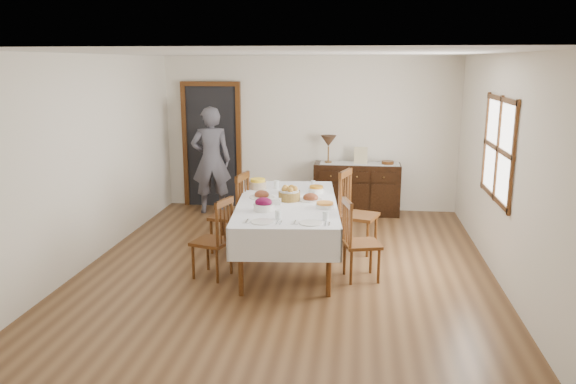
# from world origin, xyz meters

# --- Properties ---
(ground) EXTENTS (6.00, 6.00, 0.00)m
(ground) POSITION_xyz_m (0.00, 0.00, 0.00)
(ground) COLOR brown
(room_shell) EXTENTS (5.02, 6.02, 2.65)m
(room_shell) POSITION_xyz_m (-0.15, 0.42, 1.64)
(room_shell) COLOR white
(room_shell) RESTS_ON ground
(dining_table) EXTENTS (1.44, 2.48, 0.82)m
(dining_table) POSITION_xyz_m (-0.02, 0.16, 0.72)
(dining_table) COLOR white
(dining_table) RESTS_ON ground
(chair_left_near) EXTENTS (0.50, 0.50, 0.97)m
(chair_left_near) POSITION_xyz_m (-0.80, -0.39, 0.49)
(chair_left_near) COLOR #512B10
(chair_left_near) RESTS_ON ground
(chair_left_far) EXTENTS (0.52, 0.52, 1.08)m
(chair_left_far) POSITION_xyz_m (-0.80, 0.56, 0.55)
(chair_left_far) COLOR #512B10
(chair_left_far) RESTS_ON ground
(chair_right_near) EXTENTS (0.49, 0.49, 0.97)m
(chair_right_near) POSITION_xyz_m (0.86, -0.25, 0.49)
(chair_right_near) COLOR #512B10
(chair_right_near) RESTS_ON ground
(chair_right_far) EXTENTS (0.57, 0.57, 1.10)m
(chair_right_far) POSITION_xyz_m (0.82, 0.80, 0.55)
(chair_right_far) COLOR #512B10
(chair_right_far) RESTS_ON ground
(sideboard) EXTENTS (1.42, 0.52, 0.85)m
(sideboard) POSITION_xyz_m (0.83, 2.72, 0.43)
(sideboard) COLOR black
(sideboard) RESTS_ON ground
(person) EXTENTS (0.68, 0.52, 1.91)m
(person) POSITION_xyz_m (-1.60, 2.49, 0.96)
(person) COLOR #504F59
(person) RESTS_ON ground
(bread_basket) EXTENTS (0.27, 0.27, 0.19)m
(bread_basket) POSITION_xyz_m (0.00, 0.21, 0.90)
(bread_basket) COLOR brown
(bread_basket) RESTS_ON dining_table
(egg_basket) EXTENTS (0.23, 0.23, 0.10)m
(egg_basket) POSITION_xyz_m (-0.02, 0.56, 0.85)
(egg_basket) COLOR black
(egg_basket) RESTS_ON dining_table
(ham_platter_a) EXTENTS (0.32, 0.32, 0.11)m
(ham_platter_a) POSITION_xyz_m (-0.36, 0.31, 0.85)
(ham_platter_a) COLOR white
(ham_platter_a) RESTS_ON dining_table
(ham_platter_b) EXTENTS (0.29, 0.29, 0.11)m
(ham_platter_b) POSITION_xyz_m (0.27, 0.24, 0.85)
(ham_platter_b) COLOR white
(ham_platter_b) RESTS_ON dining_table
(beet_bowl) EXTENTS (0.23, 0.23, 0.16)m
(beet_bowl) POSITION_xyz_m (-0.23, -0.31, 0.88)
(beet_bowl) COLOR white
(beet_bowl) RESTS_ON dining_table
(carrot_bowl) EXTENTS (0.21, 0.21, 0.09)m
(carrot_bowl) POSITION_xyz_m (0.30, 0.70, 0.86)
(carrot_bowl) COLOR white
(carrot_bowl) RESTS_ON dining_table
(pineapple_bowl) EXTENTS (0.23, 0.23, 0.14)m
(pineapple_bowl) POSITION_xyz_m (-0.50, 0.82, 0.88)
(pineapple_bowl) COLOR tan
(pineapple_bowl) RESTS_ON dining_table
(casserole_dish) EXTENTS (0.21, 0.21, 0.07)m
(casserole_dish) POSITION_xyz_m (0.46, -0.10, 0.85)
(casserole_dish) COLOR white
(casserole_dish) RESTS_ON dining_table
(butter_dish) EXTENTS (0.15, 0.10, 0.07)m
(butter_dish) POSITION_xyz_m (-0.14, -0.00, 0.85)
(butter_dish) COLOR white
(butter_dish) RESTS_ON dining_table
(setting_left) EXTENTS (0.43, 0.31, 0.10)m
(setting_left) POSITION_xyz_m (-0.12, -0.74, 0.84)
(setting_left) COLOR white
(setting_left) RESTS_ON dining_table
(setting_right) EXTENTS (0.43, 0.31, 0.10)m
(setting_right) POSITION_xyz_m (0.40, -0.72, 0.84)
(setting_right) COLOR white
(setting_right) RESTS_ON dining_table
(glass_far_a) EXTENTS (0.07, 0.07, 0.11)m
(glass_far_a) POSITION_xyz_m (-0.25, 0.87, 0.87)
(glass_far_a) COLOR white
(glass_far_a) RESTS_ON dining_table
(glass_far_b) EXTENTS (0.06, 0.06, 0.10)m
(glass_far_b) POSITION_xyz_m (0.24, 0.95, 0.87)
(glass_far_b) COLOR white
(glass_far_b) RESTS_ON dining_table
(runner) EXTENTS (1.30, 0.35, 0.01)m
(runner) POSITION_xyz_m (0.87, 2.71, 0.86)
(runner) COLOR silver
(runner) RESTS_ON sideboard
(table_lamp) EXTENTS (0.26, 0.26, 0.46)m
(table_lamp) POSITION_xyz_m (0.34, 2.71, 1.21)
(table_lamp) COLOR brown
(table_lamp) RESTS_ON sideboard
(picture_frame) EXTENTS (0.22, 0.08, 0.28)m
(picture_frame) POSITION_xyz_m (0.88, 2.70, 0.99)
(picture_frame) COLOR #BEB287
(picture_frame) RESTS_ON sideboard
(deco_bowl) EXTENTS (0.20, 0.20, 0.06)m
(deco_bowl) POSITION_xyz_m (1.32, 2.69, 0.88)
(deco_bowl) COLOR #512B10
(deco_bowl) RESTS_ON sideboard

